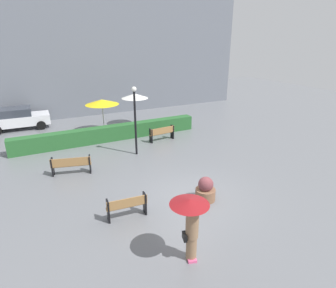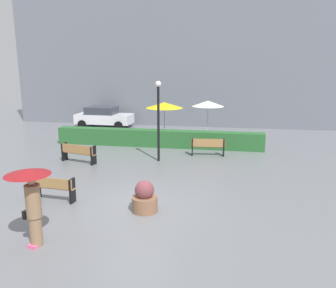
# 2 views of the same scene
# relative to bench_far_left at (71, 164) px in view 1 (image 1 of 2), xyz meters

# --- Properties ---
(ground_plane) EXTENTS (60.00, 60.00, 0.00)m
(ground_plane) POSITION_rel_bench_far_left_xyz_m (4.08, -4.43, -0.53)
(ground_plane) COLOR slate
(bench_far_left) EXTENTS (1.90, 0.84, 0.90)m
(bench_far_left) POSITION_rel_bench_far_left_xyz_m (0.00, 0.00, 0.00)
(bench_far_left) COLOR #9E7242
(bench_far_left) RESTS_ON ground
(bench_near_left) EXTENTS (1.52, 0.46, 0.86)m
(bench_near_left) POSITION_rel_bench_far_left_xyz_m (1.23, -4.66, -0.01)
(bench_near_left) COLOR #9E7242
(bench_near_left) RESTS_ON ground
(bench_back_row) EXTENTS (1.76, 0.50, 0.91)m
(bench_back_row) POSITION_rel_bench_far_left_xyz_m (6.08, 2.39, 0.01)
(bench_back_row) COLOR #9E7242
(bench_back_row) RESTS_ON ground
(pedestrian_with_umbrella) EXTENTS (1.15, 1.15, 2.07)m
(pedestrian_with_umbrella) POSITION_rel_bench_far_left_xyz_m (2.21, -7.50, 0.90)
(pedestrian_with_umbrella) COLOR #8C6B4C
(pedestrian_with_umbrella) RESTS_ON ground
(planter_pot) EXTENTS (0.83, 0.83, 1.03)m
(planter_pot) POSITION_rel_bench_far_left_xyz_m (4.52, -4.93, -0.09)
(planter_pot) COLOR brown
(planter_pot) RESTS_ON ground
(lamp_post) EXTENTS (0.28, 0.28, 3.89)m
(lamp_post) POSITION_rel_bench_far_left_xyz_m (3.76, 0.99, 1.85)
(lamp_post) COLOR black
(lamp_post) RESTS_ON ground
(patio_umbrella_yellow) EXTENTS (2.29, 2.29, 2.38)m
(patio_umbrella_yellow) POSITION_rel_bench_far_left_xyz_m (3.15, 5.78, 1.67)
(patio_umbrella_yellow) COLOR silver
(patio_umbrella_yellow) RESTS_ON ground
(patio_umbrella_white) EXTENTS (1.98, 1.98, 2.46)m
(patio_umbrella_white) POSITION_rel_bench_far_left_xyz_m (5.79, 6.43, 1.75)
(patio_umbrella_white) COLOR silver
(patio_umbrella_white) RESTS_ON ground
(hedge_strip) EXTENTS (11.98, 0.70, 0.97)m
(hedge_strip) POSITION_rel_bench_far_left_xyz_m (3.09, 3.97, -0.04)
(hedge_strip) COLOR #28602D
(hedge_strip) RESTS_ON ground
(building_facade) EXTENTS (28.00, 1.20, 11.35)m
(building_facade) POSITION_rel_bench_far_left_xyz_m (4.08, 11.57, 5.14)
(building_facade) COLOR slate
(building_facade) RESTS_ON ground
(parked_car) EXTENTS (4.25, 2.06, 1.57)m
(parked_car) POSITION_rel_bench_far_left_xyz_m (-2.23, 9.50, 0.29)
(parked_car) COLOR silver
(parked_car) RESTS_ON ground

